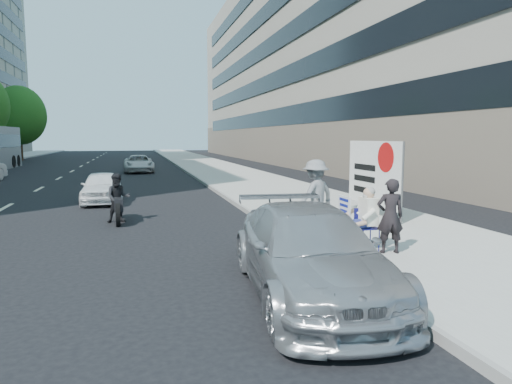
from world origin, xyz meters
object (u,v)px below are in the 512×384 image
object	(u,v)px
white_sedan_near	(102,187)
motorcycle	(118,201)
pedestrian_woman	(390,216)
protest_banner	(373,173)
seated_protester	(362,215)
parked_sedan	(309,252)
jogger	(315,195)
white_sedan_far	(139,164)

from	to	relation	value
white_sedan_near	motorcycle	xyz separation A→B (m)	(0.75, -4.42, 0.05)
pedestrian_woman	protest_banner	xyz separation A→B (m)	(1.92, 4.12, 0.50)
seated_protester	white_sedan_near	distance (m)	11.31
seated_protester	pedestrian_woman	bearing A→B (deg)	-39.93
white_sedan_near	parked_sedan	bearing A→B (deg)	-71.82
jogger	protest_banner	xyz separation A→B (m)	(2.48, 1.59, 0.37)
seated_protester	motorcycle	bearing A→B (deg)	132.83
white_sedan_near	white_sedan_far	size ratio (longest dim) A/B	0.79
protest_banner	white_sedan_far	distance (m)	22.28
protest_banner	parked_sedan	bearing A→B (deg)	-126.91
jogger	motorcycle	world-z (taller)	jogger
motorcycle	jogger	bearing A→B (deg)	-35.36
jogger	white_sedan_near	world-z (taller)	jogger
pedestrian_woman	motorcycle	distance (m)	7.85
pedestrian_woman	protest_banner	world-z (taller)	protest_banner
parked_sedan	motorcycle	distance (m)	7.85
protest_banner	white_sedan_near	size ratio (longest dim) A/B	0.88
white_sedan_far	motorcycle	world-z (taller)	motorcycle
pedestrian_woman	white_sedan_far	xyz separation A→B (m)	(-4.64, 25.40, -0.29)
seated_protester	jogger	world-z (taller)	jogger
jogger	white_sedan_far	bearing A→B (deg)	-104.65
protest_banner	motorcycle	bearing A→B (deg)	167.79
white_sedan_far	jogger	bearing A→B (deg)	-80.91
parked_sedan	white_sedan_far	bearing A→B (deg)	100.64
seated_protester	jogger	distance (m)	2.18
jogger	protest_banner	distance (m)	2.97
white_sedan_near	motorcycle	size ratio (longest dim) A/B	1.70
white_sedan_near	motorcycle	world-z (taller)	motorcycle
jogger	white_sedan_far	distance (m)	23.23
seated_protester	jogger	xyz separation A→B (m)	(-0.13, 2.17, 0.16)
seated_protester	white_sedan_far	distance (m)	25.39
pedestrian_woman	parked_sedan	distance (m)	2.78
seated_protester	white_sedan_far	xyz separation A→B (m)	(-4.21, 25.04, -0.27)
jogger	motorcycle	bearing A→B (deg)	-58.06
seated_protester	protest_banner	size ratio (longest dim) A/B	0.43
protest_banner	white_sedan_far	world-z (taller)	protest_banner
protest_banner	motorcycle	size ratio (longest dim) A/B	1.50
jogger	protest_banner	size ratio (longest dim) A/B	0.58
seated_protester	pedestrian_woman	size ratio (longest dim) A/B	0.87
parked_sedan	motorcycle	xyz separation A→B (m)	(-3.07, 7.22, -0.05)
pedestrian_woman	protest_banner	distance (m)	4.58
jogger	motorcycle	size ratio (longest dim) A/B	0.86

